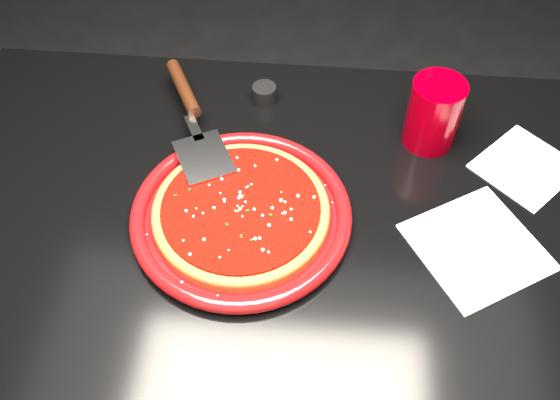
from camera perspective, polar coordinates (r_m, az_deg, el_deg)
The scene contains 13 objects.
floor at distance 1.68m, azimuth -0.41°, elevation -17.63°, with size 4.00×4.00×0.01m, color black.
table at distance 1.33m, azimuth -0.51°, elevation -11.84°, with size 1.20×0.80×0.75m, color black.
plate at distance 1.00m, azimuth -3.56°, elevation -1.34°, with size 0.36×0.36×0.03m, color maroon.
pizza_crust at distance 1.00m, azimuth -3.58°, elevation -1.20°, with size 0.29×0.29×0.01m, color brown.
pizza_crust_rim at distance 0.99m, azimuth -3.60°, elevation -0.95°, with size 0.29×0.29×0.02m, color brown.
pizza_sauce at distance 0.99m, azimuth -3.61°, elevation -0.77°, with size 0.25×0.25×0.01m, color maroon.
parmesan_dusting at distance 0.99m, azimuth -3.63°, elevation -0.52°, with size 0.24×0.24×0.01m, color beige, non-canonical shape.
basil_flecks at distance 0.99m, azimuth -3.63°, elevation -0.56°, with size 0.22×0.22×0.00m, color black, non-canonical shape.
pizza_server at distance 1.11m, azimuth -7.88°, elevation 7.47°, with size 0.10×0.35×0.03m, color silver, non-canonical shape.
cup at distance 1.12m, azimuth 13.86°, elevation 7.68°, with size 0.09×0.09×0.13m, color #8B000B.
napkin_a at distance 1.03m, azimuth 17.55°, elevation -4.11°, with size 0.18×0.18×0.00m, color silver.
napkin_b at distance 1.16m, azimuth 21.49°, elevation 2.83°, with size 0.14×0.15×0.00m, color silver.
ramekin at distance 1.19m, azimuth -1.43°, elevation 9.68°, with size 0.04×0.04×0.03m, color black.
Camera 1 is at (0.06, -0.59, 1.56)m, focal length 40.00 mm.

